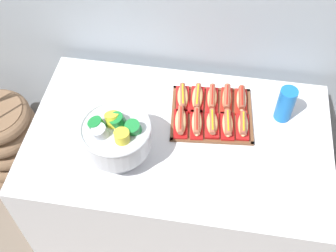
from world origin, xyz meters
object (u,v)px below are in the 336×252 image
(hot_dog_7, at_px, (212,98))
(punch_bowl, at_px, (116,136))
(buffet_table, at_px, (177,176))
(hot_dog_2, at_px, (212,123))
(hot_dog_0, at_px, (181,122))
(hot_dog_9, at_px, (241,100))
(hot_dog_5, at_px, (183,97))
(cup_stack, at_px, (286,104))
(hot_dog_4, at_px, (243,125))
(hot_dog_1, at_px, (197,123))
(hot_dog_3, at_px, (227,124))
(hot_dog_6, at_px, (197,98))
(serving_tray, at_px, (212,114))
(hot_dog_8, at_px, (227,99))
(floor_vase, at_px, (6,139))

(hot_dog_7, relative_size, punch_bowl, 0.55)
(buffet_table, relative_size, hot_dog_2, 9.17)
(hot_dog_0, distance_m, hot_dog_9, 0.34)
(hot_dog_5, xyz_separation_m, cup_stack, (0.51, -0.02, 0.06))
(hot_dog_7, bearing_deg, hot_dog_4, -42.30)
(cup_stack, bearing_deg, hot_dog_1, -162.23)
(buffet_table, bearing_deg, punch_bowl, -148.66)
(hot_dog_2, bearing_deg, buffet_table, -154.78)
(hot_dog_3, distance_m, hot_dog_7, 0.18)
(hot_dog_5, xyz_separation_m, hot_dog_7, (0.15, 0.01, 0.00))
(hot_dog_5, height_order, hot_dog_6, hot_dog_6)
(hot_dog_5, relative_size, hot_dog_6, 1.00)
(punch_bowl, bearing_deg, hot_dog_0, 39.34)
(hot_dog_3, height_order, hot_dog_9, hot_dog_9)
(hot_dog_0, xyz_separation_m, hot_dog_1, (0.07, 0.01, -0.00))
(hot_dog_6, bearing_deg, hot_dog_3, -42.30)
(hot_dog_9, bearing_deg, hot_dog_1, -138.32)
(hot_dog_2, relative_size, hot_dog_9, 0.92)
(punch_bowl, bearing_deg, cup_stack, 25.29)
(hot_dog_7, xyz_separation_m, punch_bowl, (-0.40, -0.39, 0.12))
(hot_dog_6, distance_m, hot_dog_7, 0.08)
(hot_dog_0, xyz_separation_m, hot_dog_2, (0.15, 0.01, -0.00))
(serving_tray, relative_size, hot_dog_3, 2.47)
(buffet_table, bearing_deg, hot_dog_6, 74.66)
(hot_dog_4, bearing_deg, hot_dog_8, 119.87)
(serving_tray, relative_size, hot_dog_7, 2.51)
(hot_dog_3, bearing_deg, punch_bowl, -154.03)
(hot_dog_4, bearing_deg, hot_dog_9, 95.42)
(hot_dog_6, bearing_deg, hot_dog_8, 5.42)
(serving_tray, height_order, hot_dog_7, hot_dog_7)
(hot_dog_3, height_order, hot_dog_4, same)
(buffet_table, xyz_separation_m, hot_dog_4, (0.30, 0.09, 0.41))
(hot_dog_2, bearing_deg, hot_dog_1, -174.58)
(floor_vase, bearing_deg, hot_dog_8, 2.16)
(hot_dog_7, distance_m, hot_dog_8, 0.08)
(buffet_table, distance_m, floor_vase, 1.16)
(hot_dog_7, bearing_deg, hot_dog_5, -174.58)
(buffet_table, height_order, hot_dog_0, hot_dog_0)
(serving_tray, xyz_separation_m, hot_dog_3, (0.08, -0.08, 0.03))
(cup_stack, bearing_deg, hot_dog_7, 174.01)
(serving_tray, bearing_deg, hot_dog_0, -145.77)
(hot_dog_7, relative_size, cup_stack, 0.92)
(buffet_table, distance_m, punch_bowl, 0.61)
(hot_dog_4, bearing_deg, buffet_table, -164.08)
(serving_tray, distance_m, cup_stack, 0.36)
(hot_dog_2, height_order, hot_dog_7, same)
(cup_stack, bearing_deg, serving_tray, -172.76)
(buffet_table, relative_size, hot_dog_7, 8.48)
(hot_dog_9, xyz_separation_m, cup_stack, (0.21, -0.05, 0.06))
(hot_dog_1, bearing_deg, hot_dog_4, 5.42)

